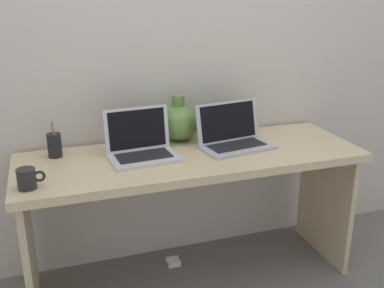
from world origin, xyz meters
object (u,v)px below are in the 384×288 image
at_px(green_vase, 178,122).
at_px(power_brick, 173,262).
at_px(pen_cup, 55,145).
at_px(laptop_left, 141,144).
at_px(laptop_right, 232,135).
at_px(coffee_mug, 27,179).

xyz_separation_m(green_vase, power_brick, (-0.06, -0.08, -0.79)).
height_order(green_vase, pen_cup, green_vase).
bearing_deg(laptop_left, power_brick, 27.10).
xyz_separation_m(laptop_right, power_brick, (-0.30, 0.10, -0.75)).
bearing_deg(green_vase, power_brick, -127.49).
relative_size(coffee_mug, pen_cup, 0.63).
distance_m(laptop_right, power_brick, 0.81).
xyz_separation_m(laptop_left, power_brick, (0.18, 0.09, -0.75)).
xyz_separation_m(green_vase, coffee_mug, (-0.75, -0.39, -0.06)).
distance_m(laptop_left, coffee_mug, 0.56).
bearing_deg(pen_cup, power_brick, -2.74).
height_order(coffee_mug, power_brick, coffee_mug).
bearing_deg(power_brick, laptop_left, -152.90).
distance_m(laptop_right, green_vase, 0.30).
bearing_deg(power_brick, pen_cup, 177.26).
height_order(laptop_left, green_vase, green_vase).
height_order(green_vase, power_brick, green_vase).
bearing_deg(laptop_left, laptop_right, -0.63).
bearing_deg(power_brick, coffee_mug, -155.85).
distance_m(laptop_left, power_brick, 0.78).
bearing_deg(pen_cup, laptop_left, -16.83).
distance_m(green_vase, coffee_mug, 0.85).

